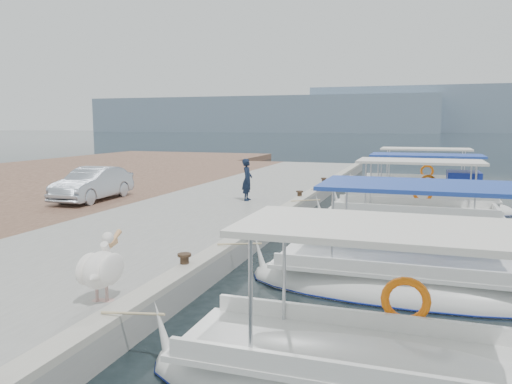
# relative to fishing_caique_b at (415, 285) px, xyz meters

# --- Properties ---
(ground) EXTENTS (400.00, 400.00, 0.00)m
(ground) POSITION_rel_fishing_caique_b_xyz_m (-4.09, 1.89, -0.12)
(ground) COLOR black
(ground) RESTS_ON ground
(concrete_quay) EXTENTS (6.00, 40.00, 0.50)m
(concrete_quay) POSITION_rel_fishing_caique_b_xyz_m (-7.09, 6.89, 0.13)
(concrete_quay) COLOR gray
(concrete_quay) RESTS_ON ground
(quay_curb) EXTENTS (0.44, 40.00, 0.12)m
(quay_curb) POSITION_rel_fishing_caique_b_xyz_m (-4.31, 6.89, 0.44)
(quay_curb) COLOR #AAA696
(quay_curb) RESTS_ON concrete_quay
(cobblestone_strip) EXTENTS (4.00, 40.00, 0.50)m
(cobblestone_strip) POSITION_rel_fishing_caique_b_xyz_m (-12.09, 6.89, 0.13)
(cobblestone_strip) COLOR brown
(cobblestone_strip) RESTS_ON ground
(distant_hills) EXTENTS (330.00, 60.00, 18.00)m
(distant_hills) POSITION_rel_fishing_caique_b_xyz_m (25.52, 203.38, 7.49)
(distant_hills) COLOR gray
(distant_hills) RESTS_ON ground
(fishing_caique_b) EXTENTS (7.00, 2.51, 2.83)m
(fishing_caique_b) POSITION_rel_fishing_caique_b_xyz_m (0.00, 0.00, 0.00)
(fishing_caique_b) COLOR silver
(fishing_caique_b) RESTS_ON ground
(fishing_caique_c) EXTENTS (6.64, 2.27, 2.83)m
(fishing_caique_c) POSITION_rel_fishing_caique_b_xyz_m (-0.18, 6.86, 0.00)
(fishing_caique_c) COLOR silver
(fishing_caique_c) RESTS_ON ground
(fishing_caique_d) EXTENTS (7.05, 2.21, 2.83)m
(fishing_caique_d) POSITION_rel_fishing_caique_b_xyz_m (0.13, 10.25, 0.07)
(fishing_caique_d) COLOR silver
(fishing_caique_d) RESTS_ON ground
(fishing_caique_e) EXTENTS (7.06, 2.24, 2.83)m
(fishing_caique_e) POSITION_rel_fishing_caique_b_xyz_m (0.03, 15.55, 0.00)
(fishing_caique_e) COLOR silver
(fishing_caique_e) RESTS_ON ground
(mooring_bollards) EXTENTS (0.28, 20.28, 0.33)m
(mooring_bollards) POSITION_rel_fishing_caique_b_xyz_m (-4.44, 3.39, 0.57)
(mooring_bollards) COLOR black
(mooring_bollards) RESTS_ON concrete_quay
(pelican) EXTENTS (0.67, 1.41, 1.09)m
(pelican) POSITION_rel_fishing_caique_b_xyz_m (-4.92, -3.66, 0.94)
(pelican) COLOR tan
(pelican) RESTS_ON concrete_quay
(fisherman) EXTENTS (0.46, 0.63, 1.61)m
(fisherman) POSITION_rel_fishing_caique_b_xyz_m (-6.27, 7.43, 1.18)
(fisherman) COLOR black
(fisherman) RESTS_ON concrete_quay
(parked_car) EXTENTS (1.51, 3.91, 1.27)m
(parked_car) POSITION_rel_fishing_caique_b_xyz_m (-11.90, 5.59, 1.01)
(parked_car) COLOR #A6B0BD
(parked_car) RESTS_ON cobblestone_strip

